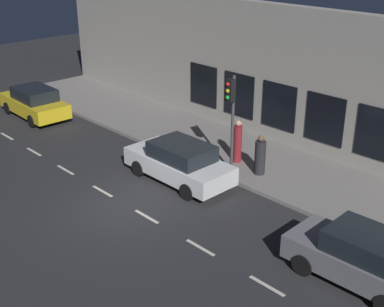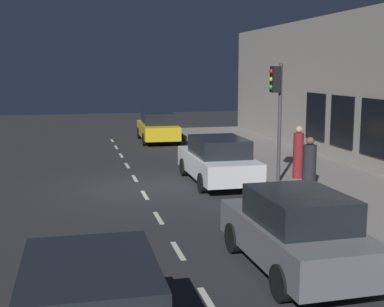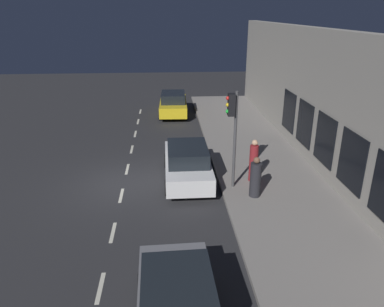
{
  "view_description": "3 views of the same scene",
  "coord_description": "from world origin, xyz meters",
  "px_view_note": "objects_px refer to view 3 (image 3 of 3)",
  "views": [
    {
      "loc": [
        -9.57,
        -13.16,
        9.01
      ],
      "look_at": [
        2.47,
        -0.67,
        1.51
      ],
      "focal_mm": 48.64,
      "sensor_mm": 36.0,
      "label": 1
    },
    {
      "loc": [
        -2.14,
        -16.87,
        3.87
      ],
      "look_at": [
        1.19,
        -2.38,
        1.49
      ],
      "focal_mm": 49.31,
      "sensor_mm": 36.0,
      "label": 2
    },
    {
      "loc": [
        1.85,
        -14.08,
        6.83
      ],
      "look_at": [
        2.73,
        -2.06,
        2.12
      ],
      "focal_mm": 34.3,
      "sensor_mm": 36.0,
      "label": 3
    }
  ],
  "objects_px": {
    "pedestrian_0": "(255,179)",
    "parked_car_1": "(173,104)",
    "parked_car_0": "(178,306)",
    "pedestrian_1": "(254,162)",
    "parked_car_2": "(187,163)",
    "traffic_light": "(233,119)"
  },
  "relations": [
    {
      "from": "parked_car_2",
      "to": "pedestrian_0",
      "type": "relative_size",
      "value": 2.81
    },
    {
      "from": "traffic_light",
      "to": "pedestrian_0",
      "type": "relative_size",
      "value": 2.44
    },
    {
      "from": "parked_car_1",
      "to": "pedestrian_1",
      "type": "relative_size",
      "value": 2.5
    },
    {
      "from": "traffic_light",
      "to": "pedestrian_1",
      "type": "bearing_deg",
      "value": 26.02
    },
    {
      "from": "traffic_light",
      "to": "pedestrian_1",
      "type": "xyz_separation_m",
      "value": [
        1.05,
        0.51,
        -1.98
      ]
    },
    {
      "from": "traffic_light",
      "to": "parked_car_2",
      "type": "distance_m",
      "value": 2.94
    },
    {
      "from": "pedestrian_0",
      "to": "pedestrian_1",
      "type": "height_order",
      "value": "pedestrian_1"
    },
    {
      "from": "traffic_light",
      "to": "parked_car_2",
      "type": "bearing_deg",
      "value": 147.27
    },
    {
      "from": "parked_car_1",
      "to": "parked_car_2",
      "type": "height_order",
      "value": "same"
    },
    {
      "from": "parked_car_0",
      "to": "pedestrian_1",
      "type": "distance_m",
      "value": 8.27
    },
    {
      "from": "pedestrian_0",
      "to": "parked_car_1",
      "type": "bearing_deg",
      "value": -80.92
    },
    {
      "from": "parked_car_0",
      "to": "parked_car_1",
      "type": "height_order",
      "value": "same"
    },
    {
      "from": "parked_car_0",
      "to": "pedestrian_0",
      "type": "xyz_separation_m",
      "value": [
        3.18,
        6.14,
        0.09
      ]
    },
    {
      "from": "parked_car_1",
      "to": "pedestrian_0",
      "type": "relative_size",
      "value": 2.81
    },
    {
      "from": "traffic_light",
      "to": "parked_car_1",
      "type": "bearing_deg",
      "value": 99.59
    },
    {
      "from": "parked_car_1",
      "to": "parked_car_2",
      "type": "relative_size",
      "value": 1.0
    },
    {
      "from": "pedestrian_0",
      "to": "pedestrian_1",
      "type": "xyz_separation_m",
      "value": [
        0.24,
        1.38,
        0.12
      ]
    },
    {
      "from": "traffic_light",
      "to": "parked_car_0",
      "type": "height_order",
      "value": "traffic_light"
    },
    {
      "from": "parked_car_0",
      "to": "parked_car_2",
      "type": "distance_m",
      "value": 8.11
    },
    {
      "from": "parked_car_1",
      "to": "pedestrian_0",
      "type": "height_order",
      "value": "pedestrian_0"
    },
    {
      "from": "parked_car_0",
      "to": "pedestrian_1",
      "type": "relative_size",
      "value": 2.24
    },
    {
      "from": "traffic_light",
      "to": "parked_car_0",
      "type": "relative_size",
      "value": 0.97
    }
  ]
}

